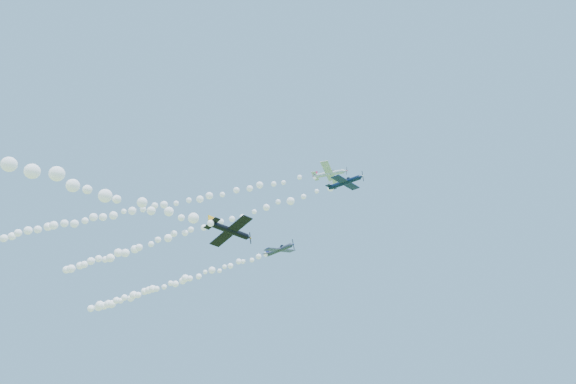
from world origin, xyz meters
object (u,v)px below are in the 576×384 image
Objects in this scene: plane_grey at (280,250)px; plane_navy at (346,182)px; plane_white at (330,174)px; plane_black at (230,231)px.

plane_navy is at bearing -16.68° from plane_grey.
plane_white is at bearing 137.58° from plane_navy.
plane_black is at bearing -113.90° from plane_white.
plane_grey is 0.97× the size of plane_black.
plane_navy reaches higher than plane_grey.
plane_grey is (-19.74, 9.00, -5.43)m from plane_navy.
plane_white reaches higher than plane_black.
plane_white is 1.00× the size of plane_navy.
plane_white is 10.84m from plane_navy.
plane_navy is 22.42m from plane_black.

